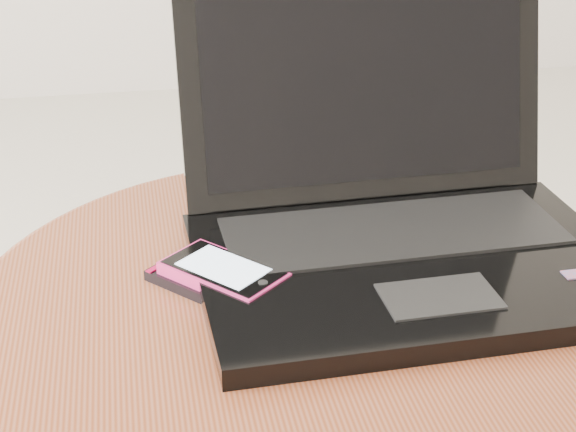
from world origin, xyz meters
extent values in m
cylinder|color=brown|center=(0.07, -0.10, 0.47)|extent=(0.58, 0.58, 0.03)
torus|color=brown|center=(0.07, -0.10, 0.47)|extent=(0.61, 0.61, 0.03)
cube|color=black|center=(0.16, -0.09, 0.49)|extent=(0.38, 0.27, 0.02)
cube|color=black|center=(0.16, -0.04, 0.50)|extent=(0.31, 0.12, 0.00)
cube|color=black|center=(0.16, -0.15, 0.50)|extent=(0.09, 0.06, 0.00)
cube|color=red|center=(0.29, -0.14, 0.50)|extent=(0.02, 0.02, 0.00)
cube|color=black|center=(0.16, 0.07, 0.61)|extent=(0.36, 0.08, 0.22)
cube|color=black|center=(0.16, 0.07, 0.61)|extent=(0.32, 0.06, 0.19)
cube|color=black|center=(-0.01, -0.07, 0.49)|extent=(0.11, 0.12, 0.01)
cube|color=#A80539|center=(-0.05, -0.04, 0.49)|extent=(0.05, 0.04, 0.00)
cube|color=#DF2A78|center=(0.00, -0.08, 0.50)|extent=(0.11, 0.12, 0.01)
cube|color=black|center=(0.00, -0.08, 0.50)|extent=(0.10, 0.11, 0.00)
cube|color=#C9E2FB|center=(0.00, -0.08, 0.50)|extent=(0.08, 0.08, 0.00)
cylinder|color=black|center=(0.03, -0.11, 0.50)|extent=(0.01, 0.01, 0.00)
camera|label=1|loc=(-0.07, -0.74, 0.87)|focal=55.63mm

